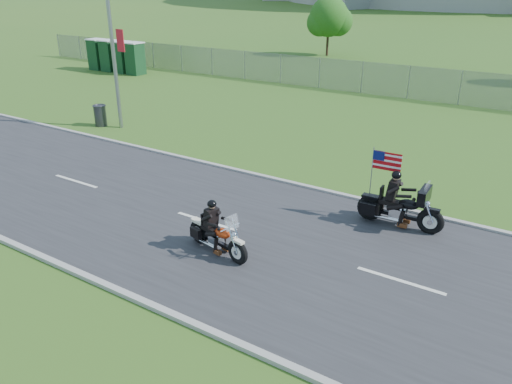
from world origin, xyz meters
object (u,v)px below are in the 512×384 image
Objects in this scene: porta_toilet_a at (135,59)px; motorcycle_follow at (400,209)px; trash_can at (100,116)px; motorcycle_lead at (217,237)px; streetlight at (112,7)px; porta_toilet_b at (122,58)px; porta_toilet_d at (97,55)px; porta_toilet_c at (109,56)px.

motorcycle_follow is at bearing -29.46° from porta_toilet_a.
motorcycle_lead is at bearing -29.19° from trash_can.
streetlight is 16.15m from motorcycle_follow.
trash_can is at bearing -47.66° from porta_toilet_b.
porta_toilet_b reaches higher than motorcycle_lead.
porta_toilet_d is at bearing 151.84° from motorcycle_follow.
streetlight is 4.35× the size of porta_toilet_a.
porta_toilet_b is 0.88× the size of motorcycle_follow.
porta_toilet_b is 15.33m from trash_can.
porta_toilet_c is 2.25× the size of trash_can.
motorcycle_follow is (24.99, -14.12, -0.55)m from porta_toilet_a.
porta_toilet_a and porta_toilet_d have the same top height.
trash_can is at bearing -40.80° from porta_toilet_d.
porta_toilet_c reaches higher than trash_can.
porta_toilet_d reaches higher than trash_can.
porta_toilet_b is at bearing 132.34° from trash_can.
porta_toilet_b is at bearing 0.00° from porta_toilet_d.
streetlight reaches higher than porta_toilet_d.
porta_toilet_a reaches higher than trash_can.
porta_toilet_b is at bearing 153.21° from motorcycle_lead.
motorcycle_lead is at bearing -37.10° from porta_toilet_c.
porta_toilet_c reaches higher than motorcycle_lead.
porta_toilet_a is 0.88× the size of motorcycle_follow.
porta_toilet_a reaches higher than motorcycle_lead.
streetlight is 4.46× the size of motorcycle_lead.
porta_toilet_c is 31.18m from motorcycle_follow.
trash_can is (-12.45, 6.95, 0.03)m from motorcycle_lead.
porta_toilet_a is at bearing 0.00° from porta_toilet_d.
porta_toilet_d is at bearing 139.20° from trash_can.
porta_toilet_a is 28.12m from motorcycle_lead.
porta_toilet_a is 2.25× the size of trash_can.
motorcycle_follow is (29.19, -14.12, -0.55)m from porta_toilet_d.
streetlight is 17.34m from porta_toilet_c.
porta_toilet_a is at bearing 128.22° from trash_can.
porta_toilet_a is 1.40m from porta_toilet_b.
streetlight is 16.33m from porta_toilet_b.
motorcycle_lead is (22.76, -18.27, -0.67)m from porta_toilet_b.
porta_toilet_c is at bearing 180.00° from porta_toilet_a.
porta_toilet_d is 31.43m from motorcycle_lead.
porta_toilet_a is at bearing 0.00° from porta_toilet_b.
porta_toilet_d is (-4.20, 0.00, 0.00)m from porta_toilet_a.
trash_can is (13.11, -11.32, -0.64)m from porta_toilet_d.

